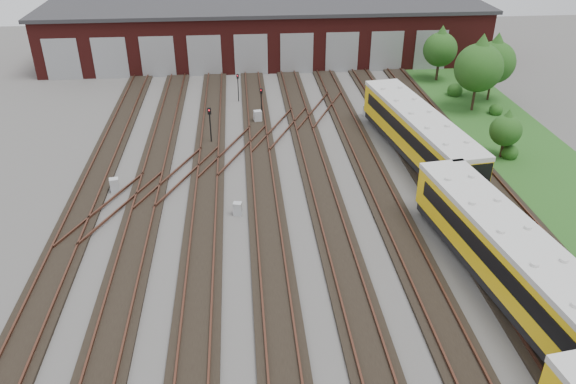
{
  "coord_description": "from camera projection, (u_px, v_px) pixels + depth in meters",
  "views": [
    {
      "loc": [
        -3.39,
        -26.54,
        19.11
      ],
      "look_at": [
        -0.68,
        3.68,
        2.0
      ],
      "focal_mm": 35.0,
      "sensor_mm": 36.0,
      "label": 1
    }
  ],
  "objects": [
    {
      "name": "relay_cabinet_2",
      "position": [
        238.0,
        209.0,
        36.08
      ],
      "size": [
        0.62,
        0.55,
        0.89
      ],
      "primitive_type": "cube",
      "rotation": [
        0.0,
        0.0,
        -0.22
      ],
      "color": "#ACAFB2",
      "rests_on": "ground"
    },
    {
      "name": "metro_train",
      "position": [
        508.0,
        257.0,
        28.83
      ],
      "size": [
        5.04,
        48.41,
        3.34
      ],
      "rotation": [
        0.0,
        0.0,
        0.13
      ],
      "color": "black",
      "rests_on": "ground"
    },
    {
      "name": "ground",
      "position": [
        305.0,
        252.0,
        32.68
      ],
      "size": [
        120.0,
        120.0,
        0.0
      ],
      "primitive_type": "plane",
      "color": "#4B4845",
      "rests_on": "ground"
    },
    {
      "name": "track_network",
      "position": [
        301.0,
        245.0,
        33.12
      ],
      "size": [
        30.4,
        70.0,
        0.33
      ],
      "color": "black",
      "rests_on": "ground"
    },
    {
      "name": "signal_mast_1",
      "position": [
        261.0,
        98.0,
        50.68
      ],
      "size": [
        0.25,
        0.24,
        2.52
      ],
      "rotation": [
        0.0,
        0.0,
        -0.25
      ],
      "color": "black",
      "rests_on": "ground"
    },
    {
      "name": "bush_2",
      "position": [
        496.0,
        108.0,
        51.29
      ],
      "size": [
        1.21,
        1.21,
        1.21
      ],
      "primitive_type": "sphere",
      "color": "#184413",
      "rests_on": "ground"
    },
    {
      "name": "relay_cabinet_0",
      "position": [
        115.0,
        185.0,
        38.72
      ],
      "size": [
        0.69,
        0.61,
        1.01
      ],
      "primitive_type": "cube",
      "rotation": [
        0.0,
        0.0,
        0.2
      ],
      "color": "#ACAFB2",
      "rests_on": "ground"
    },
    {
      "name": "bush_1",
      "position": [
        455.0,
        88.0,
        55.67
      ],
      "size": [
        1.49,
        1.49,
        1.49
      ],
      "primitive_type": "sphere",
      "color": "#184413",
      "rests_on": "ground"
    },
    {
      "name": "maintenance_shed",
      "position": [
        266.0,
        32.0,
        65.78
      ],
      "size": [
        51.0,
        12.5,
        6.35
      ],
      "color": "#4B1412",
      "rests_on": "ground"
    },
    {
      "name": "signal_mast_2",
      "position": [
        238.0,
        84.0,
        53.72
      ],
      "size": [
        0.24,
        0.22,
        2.72
      ],
      "rotation": [
        0.0,
        0.0,
        -0.21
      ],
      "color": "black",
      "rests_on": "ground"
    },
    {
      "name": "relay_cabinet_3",
      "position": [
        367.0,
        111.0,
        51.05
      ],
      "size": [
        0.69,
        0.62,
        0.99
      ],
      "primitive_type": "cube",
      "rotation": [
        0.0,
        0.0,
        0.24
      ],
      "color": "#ACAFB2",
      "rests_on": "ground"
    },
    {
      "name": "relay_cabinet_4",
      "position": [
        403.0,
        125.0,
        48.1
      ],
      "size": [
        0.77,
        0.72,
        1.02
      ],
      "primitive_type": "cube",
      "rotation": [
        0.0,
        0.0,
        -0.42
      ],
      "color": "#ACAFB2",
      "rests_on": "ground"
    },
    {
      "name": "tree_3",
      "position": [
        506.0,
        127.0,
        42.47
      ],
      "size": [
        2.41,
        2.41,
        3.99
      ],
      "color": "black",
      "rests_on": "ground"
    },
    {
      "name": "relay_cabinet_1",
      "position": [
        258.0,
        117.0,
        49.6
      ],
      "size": [
        0.75,
        0.66,
        1.11
      ],
      "primitive_type": "cube",
      "rotation": [
        0.0,
        0.0,
        0.17
      ],
      "color": "#ACAFB2",
      "rests_on": "ground"
    },
    {
      "name": "tree_0",
      "position": [
        480.0,
        62.0,
        50.18
      ],
      "size": [
        4.33,
        4.33,
        7.18
      ],
      "color": "black",
      "rests_on": "ground"
    },
    {
      "name": "signal_mast_0",
      "position": [
        210.0,
        121.0,
        45.0
      ],
      "size": [
        0.29,
        0.27,
        3.08
      ],
      "rotation": [
        0.0,
        0.0,
        -0.11
      ],
      "color": "black",
      "rests_on": "ground"
    },
    {
      "name": "tree_1",
      "position": [
        441.0,
        45.0,
        58.36
      ],
      "size": [
        3.52,
        3.52,
        5.84
      ],
      "color": "black",
      "rests_on": "ground"
    },
    {
      "name": "tree_2",
      "position": [
        495.0,
        57.0,
        52.83
      ],
      "size": [
        3.97,
        3.97,
        6.58
      ],
      "color": "black",
      "rests_on": "ground"
    },
    {
      "name": "grass_verge",
      "position": [
        537.0,
        163.0,
        42.82
      ],
      "size": [
        8.0,
        55.0,
        0.05
      ],
      "primitive_type": "cube",
      "color": "#22521B",
      "rests_on": "ground"
    },
    {
      "name": "bush_0",
      "position": [
        510.0,
        150.0,
        43.29
      ],
      "size": [
        1.3,
        1.3,
        1.3
      ],
      "primitive_type": "sphere",
      "color": "#184413",
      "rests_on": "ground"
    },
    {
      "name": "signal_mast_3",
      "position": [
        454.0,
        196.0,
        34.41
      ],
      "size": [
        0.24,
        0.23,
        3.14
      ],
      "rotation": [
        0.0,
        0.0,
        0.03
      ],
      "color": "black",
      "rests_on": "ground"
    }
  ]
}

